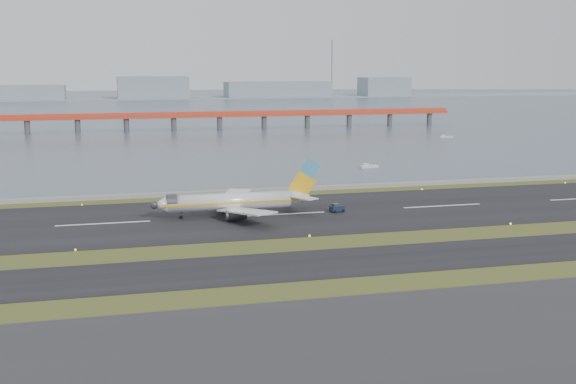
# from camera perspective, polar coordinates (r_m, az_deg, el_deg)

# --- Properties ---
(ground) EXTENTS (1000.00, 1000.00, 0.00)m
(ground) POSITION_cam_1_polar(r_m,az_deg,el_deg) (137.51, 2.57, -4.28)
(ground) COLOR #354217
(ground) RESTS_ON ground
(apron_strip) EXTENTS (1000.00, 50.00, 0.10)m
(apron_strip) POSITION_cam_1_polar(r_m,az_deg,el_deg) (88.93, 13.12, -12.68)
(apron_strip) COLOR #2E2E31
(apron_strip) RESTS_ON ground
(taxiway_strip) EXTENTS (1000.00, 18.00, 0.10)m
(taxiway_strip) POSITION_cam_1_polar(r_m,az_deg,el_deg) (126.45, 4.15, -5.56)
(taxiway_strip) COLOR black
(taxiway_strip) RESTS_ON ground
(runway_strip) EXTENTS (1000.00, 45.00, 0.10)m
(runway_strip) POSITION_cam_1_polar(r_m,az_deg,el_deg) (165.69, -0.43, -1.78)
(runway_strip) COLOR black
(runway_strip) RESTS_ON ground
(seawall) EXTENTS (1000.00, 2.50, 1.00)m
(seawall) POSITION_cam_1_polar(r_m,az_deg,el_deg) (194.35, -2.55, 0.11)
(seawall) COLOR gray
(seawall) RESTS_ON ground
(bay_water) EXTENTS (1400.00, 800.00, 1.30)m
(bay_water) POSITION_cam_1_polar(r_m,az_deg,el_deg) (589.73, -10.55, 6.58)
(bay_water) COLOR #485767
(bay_water) RESTS_ON ground
(red_pier) EXTENTS (260.00, 5.00, 10.20)m
(red_pier) POSITION_cam_1_polar(r_m,az_deg,el_deg) (382.95, -5.44, 6.00)
(red_pier) COLOR red
(red_pier) RESTS_ON ground
(far_shoreline) EXTENTS (1400.00, 80.00, 60.50)m
(far_shoreline) POSITION_cam_1_polar(r_m,az_deg,el_deg) (749.83, -10.35, 7.75)
(far_shoreline) COLOR gray
(far_shoreline) RESTS_ON ground
(airliner) EXTENTS (38.52, 32.89, 12.80)m
(airliner) POSITION_cam_1_polar(r_m,az_deg,el_deg) (163.55, -4.11, -0.75)
(airliner) COLOR silver
(airliner) RESTS_ON ground
(pushback_tug) EXTENTS (3.58, 2.55, 2.08)m
(pushback_tug) POSITION_cam_1_polar(r_m,az_deg,el_deg) (168.43, 3.88, -1.28)
(pushback_tug) COLOR #141E37
(pushback_tug) RESTS_ON ground
(workboat_near) EXTENTS (6.95, 3.58, 1.61)m
(workboat_near) POSITION_cam_1_polar(r_m,az_deg,el_deg) (242.13, 6.36, 2.03)
(workboat_near) COLOR silver
(workboat_near) RESTS_ON ground
(workboat_far) EXTENTS (6.40, 3.74, 1.48)m
(workboat_far) POSITION_cam_1_polar(r_m,az_deg,el_deg) (348.71, 12.36, 4.30)
(workboat_far) COLOR silver
(workboat_far) RESTS_ON ground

